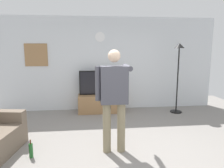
% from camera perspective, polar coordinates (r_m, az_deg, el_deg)
% --- Properties ---
extents(ground_plane, '(8.40, 8.40, 0.00)m').
position_cam_1_polar(ground_plane, '(3.70, 3.26, -19.56)').
color(ground_plane, gray).
extents(back_wall, '(6.40, 0.10, 2.70)m').
position_cam_1_polar(back_wall, '(6.17, -1.13, 5.53)').
color(back_wall, silver).
rests_on(back_wall, ground_plane).
extents(tv_stand, '(1.29, 0.55, 0.50)m').
position_cam_1_polar(tv_stand, '(5.99, -2.98, -5.31)').
color(tv_stand, '#997047').
rests_on(tv_stand, ground_plane).
extents(television, '(1.22, 0.07, 0.69)m').
position_cam_1_polar(television, '(5.91, -3.06, 0.37)').
color(television, black).
rests_on(television, tv_stand).
extents(wall_clock, '(0.28, 0.03, 0.28)m').
position_cam_1_polar(wall_clock, '(6.08, -3.31, 12.79)').
color(wall_clock, white).
extents(framed_picture, '(0.62, 0.04, 0.63)m').
position_cam_1_polar(framed_picture, '(6.25, -20.10, 7.51)').
color(framed_picture, '#997047').
extents(floor_lamp, '(0.32, 0.32, 1.95)m').
position_cam_1_polar(floor_lamp, '(6.03, 17.79, 5.40)').
color(floor_lamp, black).
rests_on(floor_lamp, ground_plane).
extents(person_standing_nearer_lamp, '(0.64, 0.78, 1.79)m').
position_cam_1_polar(person_standing_nearer_lamp, '(3.54, 0.57, -2.97)').
color(person_standing_nearer_lamp, gray).
rests_on(person_standing_nearer_lamp, ground_plane).
extents(beverage_bottle, '(0.07, 0.07, 0.32)m').
position_cam_1_polar(beverage_bottle, '(3.88, -21.37, -16.62)').
color(beverage_bottle, '#1E5923').
rests_on(beverage_bottle, ground_plane).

